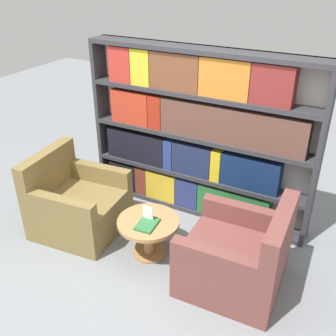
% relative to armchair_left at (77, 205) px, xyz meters
% --- Properties ---
extents(ground_plane, '(14.00, 14.00, 0.00)m').
position_rel_armchair_left_xyz_m(ground_plane, '(1.05, -0.36, -0.31)').
color(ground_plane, gray).
extents(bookshelf, '(2.70, 0.30, 1.98)m').
position_rel_armchair_left_xyz_m(bookshelf, '(1.01, 1.01, 0.68)').
color(bookshelf, silver).
rests_on(bookshelf, ground_plane).
extents(armchair_left, '(0.99, 0.96, 0.92)m').
position_rel_armchair_left_xyz_m(armchair_left, '(0.00, 0.00, 0.00)').
color(armchair_left, olive).
rests_on(armchair_left, ground_plane).
extents(armchair_right, '(0.94, 0.91, 0.92)m').
position_rel_armchair_left_xyz_m(armchair_right, '(1.92, 0.01, 0.00)').
color(armchair_right, brown).
rests_on(armchair_right, ground_plane).
extents(coffee_table, '(0.64, 0.64, 0.43)m').
position_rel_armchair_left_xyz_m(coffee_table, '(0.96, -0.01, -0.00)').
color(coffee_table, '#AD7F4C').
rests_on(coffee_table, ground_plane).
extents(table_sign, '(0.12, 0.06, 0.17)m').
position_rel_armchair_left_xyz_m(table_sign, '(0.96, -0.01, 0.20)').
color(table_sign, black).
rests_on(table_sign, coffee_table).
extents(stray_book, '(0.21, 0.28, 0.03)m').
position_rel_armchair_left_xyz_m(stray_book, '(0.99, -0.09, 0.13)').
color(stray_book, '#2D703D').
rests_on(stray_book, coffee_table).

